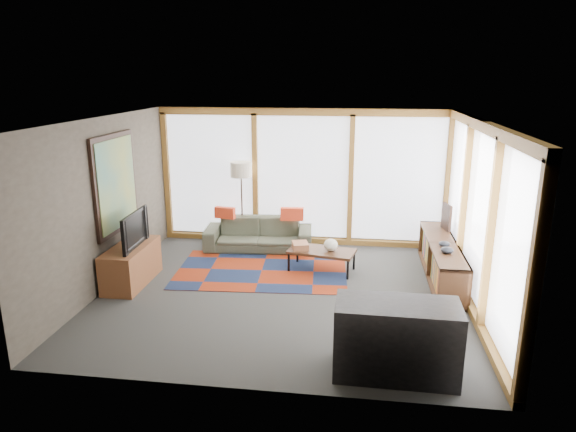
# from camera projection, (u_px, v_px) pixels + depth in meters

# --- Properties ---
(ground) EXTENTS (5.50, 5.50, 0.00)m
(ground) POSITION_uv_depth(u_px,v_px,m) (284.00, 293.00, 7.79)
(ground) COLOR #292826
(ground) RESTS_ON ground
(room_envelope) EXTENTS (5.52, 5.02, 2.62)m
(room_envelope) POSITION_uv_depth(u_px,v_px,m) (321.00, 187.00, 7.84)
(room_envelope) COLOR #3C352D
(room_envelope) RESTS_ON ground
(rug) EXTENTS (2.93, 1.99, 0.01)m
(rug) POSITION_uv_depth(u_px,v_px,m) (262.00, 270.00, 8.65)
(rug) COLOR maroon
(rug) RESTS_ON ground
(sofa) EXTENTS (2.05, 0.94, 0.58)m
(sofa) POSITION_uv_depth(u_px,v_px,m) (259.00, 234.00, 9.67)
(sofa) COLOR #353A2B
(sofa) RESTS_ON ground
(pillow_left) EXTENTS (0.40, 0.18, 0.21)m
(pillow_left) POSITION_uv_depth(u_px,v_px,m) (225.00, 213.00, 9.63)
(pillow_left) COLOR red
(pillow_left) RESTS_ON sofa
(pillow_right) EXTENTS (0.44, 0.16, 0.23)m
(pillow_right) POSITION_uv_depth(u_px,v_px,m) (292.00, 214.00, 9.50)
(pillow_right) COLOR red
(pillow_right) RESTS_ON sofa
(floor_lamp) EXTENTS (0.41, 0.41, 1.61)m
(floor_lamp) POSITION_uv_depth(u_px,v_px,m) (242.00, 203.00, 9.84)
(floor_lamp) COLOR #2F2118
(floor_lamp) RESTS_ON ground
(coffee_table) EXTENTS (1.18, 0.75, 0.36)m
(coffee_table) POSITION_uv_depth(u_px,v_px,m) (322.00, 260.00, 8.62)
(coffee_table) COLOR black
(coffee_table) RESTS_ON ground
(book_stack) EXTENTS (0.32, 0.37, 0.11)m
(book_stack) POSITION_uv_depth(u_px,v_px,m) (300.00, 246.00, 8.63)
(book_stack) COLOR #955936
(book_stack) RESTS_ON coffee_table
(vase) EXTENTS (0.25, 0.25, 0.20)m
(vase) POSITION_uv_depth(u_px,v_px,m) (331.00, 245.00, 8.52)
(vase) COLOR beige
(vase) RESTS_ON coffee_table
(bookshelf) EXTENTS (0.44, 2.45, 0.61)m
(bookshelf) POSITION_uv_depth(u_px,v_px,m) (442.00, 261.00, 8.26)
(bookshelf) COLOR black
(bookshelf) RESTS_ON ground
(bowl_a) EXTENTS (0.23, 0.23, 0.09)m
(bowl_a) POSITION_uv_depth(u_px,v_px,m) (447.00, 250.00, 7.68)
(bowl_a) COLOR black
(bowl_a) RESTS_ON bookshelf
(bowl_b) EXTENTS (0.19, 0.19, 0.09)m
(bowl_b) POSITION_uv_depth(u_px,v_px,m) (444.00, 244.00, 7.97)
(bowl_b) COLOR black
(bowl_b) RESTS_ON bookshelf
(shelf_picture) EXTENTS (0.12, 0.35, 0.45)m
(shelf_picture) POSITION_uv_depth(u_px,v_px,m) (447.00, 217.00, 8.80)
(shelf_picture) COLOR black
(shelf_picture) RESTS_ON bookshelf
(tv_console) EXTENTS (0.51, 1.23, 0.61)m
(tv_console) POSITION_uv_depth(u_px,v_px,m) (131.00, 265.00, 8.07)
(tv_console) COLOR brown
(tv_console) RESTS_ON ground
(television) EXTENTS (0.16, 0.97, 0.55)m
(television) POSITION_uv_depth(u_px,v_px,m) (129.00, 230.00, 7.90)
(television) COLOR black
(television) RESTS_ON tv_console
(bar_counter) EXTENTS (1.34, 0.64, 0.84)m
(bar_counter) POSITION_uv_depth(u_px,v_px,m) (396.00, 339.00, 5.57)
(bar_counter) COLOR black
(bar_counter) RESTS_ON ground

